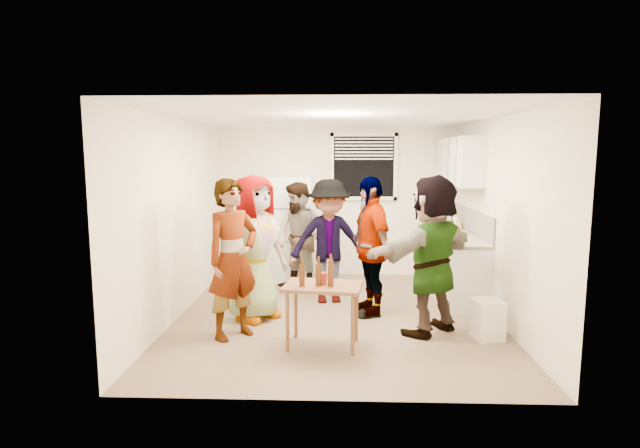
{
  "coord_description": "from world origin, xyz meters",
  "views": [
    {
      "loc": [
        0.02,
        -6.18,
        2.04
      ],
      "look_at": [
        -0.21,
        0.26,
        1.15
      ],
      "focal_mm": 28.0,
      "sensor_mm": 36.0,
      "label": 1
    }
  ],
  "objects_px": {
    "refrigerator": "(291,228)",
    "guest_orange": "(430,332)",
    "beer_bottle_table": "(331,286)",
    "guest_stripe": "(235,336)",
    "guest_back_right": "(329,301)",
    "wine_bottle": "(444,226)",
    "guest_black": "(369,314)",
    "trash_bin": "(488,317)",
    "blue_cup": "(444,242)",
    "guest_back_left": "(300,291)",
    "serving_table": "(323,346)",
    "red_cup": "(322,284)",
    "guest_grey": "(256,318)",
    "beer_bottle_counter": "(451,238)",
    "kettle": "(444,230)"
  },
  "relations": [
    {
      "from": "wine_bottle",
      "to": "guest_stripe",
      "type": "distance_m",
      "value": 4.05
    },
    {
      "from": "red_cup",
      "to": "guest_grey",
      "type": "xyz_separation_m",
      "value": [
        -0.86,
        0.88,
        -0.68
      ]
    },
    {
      "from": "wine_bottle",
      "to": "beer_bottle_table",
      "type": "distance_m",
      "value": 3.52
    },
    {
      "from": "refrigerator",
      "to": "guest_orange",
      "type": "height_order",
      "value": "refrigerator"
    },
    {
      "from": "beer_bottle_table",
      "to": "guest_black",
      "type": "relative_size",
      "value": 0.13
    },
    {
      "from": "blue_cup",
      "to": "guest_back_left",
      "type": "bearing_deg",
      "value": 160.41
    },
    {
      "from": "refrigerator",
      "to": "guest_orange",
      "type": "relative_size",
      "value": 0.93
    },
    {
      "from": "serving_table",
      "to": "guest_orange",
      "type": "bearing_deg",
      "value": 21.14
    },
    {
      "from": "refrigerator",
      "to": "beer_bottle_table",
      "type": "height_order",
      "value": "refrigerator"
    },
    {
      "from": "guest_back_right",
      "to": "wine_bottle",
      "type": "bearing_deg",
      "value": 25.48
    },
    {
      "from": "red_cup",
      "to": "guest_orange",
      "type": "height_order",
      "value": "red_cup"
    },
    {
      "from": "beer_bottle_table",
      "to": "guest_back_right",
      "type": "bearing_deg",
      "value": 91.58
    },
    {
      "from": "guest_stripe",
      "to": "guest_black",
      "type": "xyz_separation_m",
      "value": [
        1.58,
        0.88,
        0.0
      ]
    },
    {
      "from": "blue_cup",
      "to": "guest_grey",
      "type": "distance_m",
      "value": 2.66
    },
    {
      "from": "guest_black",
      "to": "beer_bottle_table",
      "type": "bearing_deg",
      "value": -39.69
    },
    {
      "from": "refrigerator",
      "to": "beer_bottle_table",
      "type": "distance_m",
      "value": 3.07
    },
    {
      "from": "guest_stripe",
      "to": "guest_black",
      "type": "distance_m",
      "value": 1.81
    },
    {
      "from": "wine_bottle",
      "to": "refrigerator",
      "type": "bearing_deg",
      "value": -179.4
    },
    {
      "from": "red_cup",
      "to": "guest_stripe",
      "type": "bearing_deg",
      "value": 166.77
    },
    {
      "from": "refrigerator",
      "to": "guest_stripe",
      "type": "xyz_separation_m",
      "value": [
        -0.39,
        -2.66,
        -0.85
      ]
    },
    {
      "from": "refrigerator",
      "to": "kettle",
      "type": "xyz_separation_m",
      "value": [
        2.4,
        -0.42,
        0.05
      ]
    },
    {
      "from": "red_cup",
      "to": "guest_back_left",
      "type": "xyz_separation_m",
      "value": [
        -0.41,
        2.15,
        -0.68
      ]
    },
    {
      "from": "trash_bin",
      "to": "guest_black",
      "type": "xyz_separation_m",
      "value": [
        -1.26,
        0.84,
        -0.25
      ]
    },
    {
      "from": "kettle",
      "to": "guest_grey",
      "type": "relative_size",
      "value": 0.13
    },
    {
      "from": "blue_cup",
      "to": "guest_back_right",
      "type": "xyz_separation_m",
      "value": [
        -1.54,
        0.2,
        -0.9
      ]
    },
    {
      "from": "guest_grey",
      "to": "guest_back_left",
      "type": "xyz_separation_m",
      "value": [
        0.45,
        1.27,
        0.0
      ]
    },
    {
      "from": "blue_cup",
      "to": "red_cup",
      "type": "height_order",
      "value": "blue_cup"
    },
    {
      "from": "refrigerator",
      "to": "beer_bottle_counter",
      "type": "bearing_deg",
      "value": -26.16
    },
    {
      "from": "guest_grey",
      "to": "guest_orange",
      "type": "distance_m",
      "value": 2.14
    },
    {
      "from": "beer_bottle_table",
      "to": "guest_stripe",
      "type": "distance_m",
      "value": 1.33
    },
    {
      "from": "refrigerator",
      "to": "guest_back_left",
      "type": "height_order",
      "value": "refrigerator"
    },
    {
      "from": "refrigerator",
      "to": "guest_black",
      "type": "bearing_deg",
      "value": -56.43
    },
    {
      "from": "kettle",
      "to": "beer_bottle_table",
      "type": "bearing_deg",
      "value": -142.67
    },
    {
      "from": "kettle",
      "to": "guest_back_right",
      "type": "distance_m",
      "value": 2.14
    },
    {
      "from": "refrigerator",
      "to": "guest_orange",
      "type": "xyz_separation_m",
      "value": [
        1.85,
        -2.45,
        -0.85
      ]
    },
    {
      "from": "guest_back_right",
      "to": "guest_orange",
      "type": "distance_m",
      "value": 1.68
    },
    {
      "from": "beer_bottle_counter",
      "to": "guest_grey",
      "type": "bearing_deg",
      "value": -161.59
    },
    {
      "from": "guest_back_right",
      "to": "serving_table",
      "type": "bearing_deg",
      "value": -100.68
    },
    {
      "from": "refrigerator",
      "to": "red_cup",
      "type": "relative_size",
      "value": 13.55
    },
    {
      "from": "beer_bottle_table",
      "to": "guest_orange",
      "type": "xyz_separation_m",
      "value": [
        1.15,
        0.54,
        -0.68
      ]
    },
    {
      "from": "serving_table",
      "to": "beer_bottle_counter",
      "type": "bearing_deg",
      "value": 45.56
    },
    {
      "from": "refrigerator",
      "to": "guest_black",
      "type": "distance_m",
      "value": 2.3
    },
    {
      "from": "guest_stripe",
      "to": "guest_orange",
      "type": "distance_m",
      "value": 2.25
    },
    {
      "from": "guest_orange",
      "to": "guest_back_left",
      "type": "bearing_deg",
      "value": -87.29
    },
    {
      "from": "guest_back_right",
      "to": "guest_back_left",
      "type": "bearing_deg",
      "value": 122.25
    },
    {
      "from": "wine_bottle",
      "to": "guest_back_right",
      "type": "distance_m",
      "value": 2.43
    },
    {
      "from": "beer_bottle_table",
      "to": "guest_stripe",
      "type": "xyz_separation_m",
      "value": [
        -1.09,
        0.32,
        -0.68
      ]
    },
    {
      "from": "blue_cup",
      "to": "guest_grey",
      "type": "height_order",
      "value": "blue_cup"
    },
    {
      "from": "blue_cup",
      "to": "guest_back_left",
      "type": "xyz_separation_m",
      "value": [
        -1.99,
        0.71,
        -0.9
      ]
    },
    {
      "from": "refrigerator",
      "to": "guest_black",
      "type": "height_order",
      "value": "refrigerator"
    }
  ]
}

